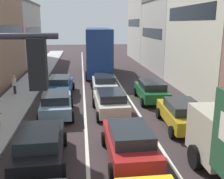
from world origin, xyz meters
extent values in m
cube|color=#B1B1B1|center=(-6.70, 20.00, 0.07)|extent=(2.60, 64.00, 0.14)
cube|color=silver|center=(-1.70, 20.00, 0.01)|extent=(0.16, 60.00, 0.01)
cube|color=silver|center=(1.70, 20.00, 0.01)|extent=(0.16, 60.00, 0.01)
cube|color=black|center=(-8.48, 22.00, 4.90)|extent=(0.02, 11.73, 1.10)
cube|color=#B2ADA3|center=(-12.00, 36.67, 4.13)|extent=(7.00, 14.57, 8.25)
cube|color=black|center=(-8.48, 36.67, 4.54)|extent=(0.02, 11.73, 1.10)
cube|color=#66605B|center=(-12.00, 36.67, 8.40)|extent=(7.20, 14.57, 0.30)
cube|color=#B2ADA3|center=(9.90, 38.50, 5.15)|extent=(7.00, 10.90, 10.29)
cube|color=black|center=(6.38, 38.50, 5.66)|extent=(0.02, 8.80, 1.10)
cube|color=#B2ADA3|center=(9.90, 27.50, 4.08)|extent=(7.00, 10.90, 8.16)
cube|color=black|center=(6.38, 27.50, 4.49)|extent=(0.02, 8.80, 1.10)
cube|color=black|center=(6.39, 16.50, 6.37)|extent=(0.02, 8.80, 1.10)
cube|color=black|center=(-2.55, 0.35, 4.95)|extent=(0.28, 0.28, 0.84)
sphere|color=red|center=(-2.55, 0.50, 5.21)|extent=(0.18, 0.18, 0.18)
sphere|color=#F2A519|center=(-2.55, 0.50, 4.95)|extent=(0.18, 0.18, 0.18)
sphere|color=green|center=(-2.55, 0.50, 4.69)|extent=(0.18, 0.18, 0.18)
cube|color=black|center=(3.73, 6.22, 1.81)|extent=(2.02, 0.05, 0.70)
cylinder|color=black|center=(2.52, 5.10, 0.48)|extent=(0.31, 0.96, 0.96)
cube|color=#A51E1E|center=(0.05, 6.14, 0.67)|extent=(1.86, 4.33, 0.70)
cube|color=#1E2328|center=(0.06, 5.94, 1.23)|extent=(1.62, 2.43, 0.52)
cylinder|color=black|center=(-0.89, 7.59, 0.32)|extent=(0.23, 0.64, 0.64)
cylinder|color=black|center=(0.95, 7.61, 0.32)|extent=(0.23, 0.64, 0.64)
cylinder|color=black|center=(-0.84, 4.66, 0.32)|extent=(0.23, 0.64, 0.64)
cylinder|color=black|center=(0.99, 4.69, 0.32)|extent=(0.23, 0.64, 0.64)
cube|color=black|center=(-3.60, 6.24, 0.67)|extent=(1.96, 4.36, 0.70)
cube|color=#1E2328|center=(-3.59, 6.04, 1.23)|extent=(1.67, 2.47, 0.52)
cylinder|color=black|center=(-4.57, 7.67, 0.32)|extent=(0.24, 0.65, 0.64)
cylinder|color=black|center=(-2.73, 7.74, 0.32)|extent=(0.24, 0.65, 0.64)
cylinder|color=black|center=(-4.46, 4.75, 0.32)|extent=(0.24, 0.65, 0.64)
cylinder|color=black|center=(-2.62, 4.82, 0.32)|extent=(0.24, 0.65, 0.64)
cube|color=beige|center=(-0.09, 12.15, 0.67)|extent=(1.95, 4.36, 0.70)
cube|color=#1E2328|center=(-0.08, 11.95, 1.23)|extent=(1.67, 2.46, 0.52)
cylinder|color=black|center=(-1.06, 13.58, 0.32)|extent=(0.24, 0.65, 0.64)
cylinder|color=black|center=(0.78, 13.65, 0.32)|extent=(0.24, 0.65, 0.64)
cylinder|color=black|center=(-0.96, 10.66, 0.32)|extent=(0.24, 0.65, 0.64)
cylinder|color=black|center=(0.88, 10.72, 0.32)|extent=(0.24, 0.65, 0.64)
cube|color=#759EB7|center=(-3.46, 12.16, 0.67)|extent=(2.01, 4.39, 0.70)
cube|color=#1E2328|center=(-3.45, 11.96, 1.23)|extent=(1.70, 2.48, 0.52)
cylinder|color=black|center=(-4.45, 13.58, 0.32)|extent=(0.25, 0.65, 0.64)
cylinder|color=black|center=(-2.61, 13.67, 0.32)|extent=(0.25, 0.65, 0.64)
cylinder|color=black|center=(-4.30, 10.66, 0.32)|extent=(0.25, 0.65, 0.64)
cylinder|color=black|center=(-2.46, 10.75, 0.32)|extent=(0.25, 0.65, 0.64)
cube|color=silver|center=(-0.03, 17.48, 0.67)|extent=(1.83, 4.31, 0.70)
cube|color=#1E2328|center=(-0.03, 17.28, 1.23)|extent=(1.60, 2.42, 0.52)
cylinder|color=black|center=(-0.94, 18.95, 0.32)|extent=(0.22, 0.64, 0.64)
cylinder|color=black|center=(0.90, 18.93, 0.32)|extent=(0.22, 0.64, 0.64)
cylinder|color=black|center=(-0.96, 16.02, 0.32)|extent=(0.22, 0.64, 0.64)
cylinder|color=black|center=(0.88, 16.01, 0.32)|extent=(0.22, 0.64, 0.64)
cube|color=#194C8C|center=(-3.60, 17.30, 0.67)|extent=(2.01, 4.38, 0.70)
cube|color=#1E2328|center=(-3.61, 17.10, 1.23)|extent=(1.70, 2.48, 0.52)
cylinder|color=black|center=(-4.44, 18.81, 0.32)|extent=(0.25, 0.65, 0.64)
cylinder|color=black|center=(-2.61, 18.71, 0.32)|extent=(0.25, 0.65, 0.64)
cylinder|color=black|center=(-4.59, 15.89, 0.32)|extent=(0.25, 0.65, 0.64)
cylinder|color=black|center=(-2.75, 15.79, 0.32)|extent=(0.25, 0.65, 0.64)
cube|color=#B29319|center=(3.55, 9.39, 0.67)|extent=(2.03, 4.39, 0.70)
cube|color=#1E2328|center=(3.54, 9.19, 1.23)|extent=(1.71, 2.49, 0.52)
cylinder|color=black|center=(2.71, 10.90, 0.32)|extent=(0.25, 0.65, 0.64)
cylinder|color=black|center=(4.55, 10.81, 0.32)|extent=(0.25, 0.65, 0.64)
cylinder|color=black|center=(2.56, 7.98, 0.32)|extent=(0.25, 0.65, 0.64)
cylinder|color=black|center=(4.40, 7.89, 0.32)|extent=(0.25, 0.65, 0.64)
cube|color=#19592D|center=(3.22, 14.69, 0.67)|extent=(1.91, 4.34, 0.70)
cube|color=#1E2328|center=(3.22, 14.49, 1.23)|extent=(1.64, 2.45, 0.52)
cylinder|color=black|center=(2.34, 16.18, 0.32)|extent=(0.24, 0.65, 0.64)
cylinder|color=black|center=(4.18, 16.13, 0.32)|extent=(0.24, 0.65, 0.64)
cylinder|color=black|center=(2.27, 13.26, 0.32)|extent=(0.24, 0.65, 0.64)
cylinder|color=black|center=(4.11, 13.21, 0.32)|extent=(0.24, 0.65, 0.64)
cube|color=navy|center=(0.03, 25.49, 1.70)|extent=(2.86, 10.58, 2.40)
cube|color=black|center=(0.03, 25.49, 2.06)|extent=(2.87, 9.95, 0.70)
cube|color=navy|center=(0.03, 25.49, 3.98)|extent=(2.86, 10.58, 2.16)
cube|color=black|center=(0.03, 25.49, 4.22)|extent=(2.87, 9.95, 0.64)
cylinder|color=black|center=(-1.09, 29.31, 0.50)|extent=(0.33, 1.01, 1.00)
cylinder|color=black|center=(1.41, 29.22, 0.50)|extent=(0.33, 1.01, 1.00)
cylinder|color=black|center=(-1.33, 22.38, 0.50)|extent=(0.33, 1.01, 1.00)
cylinder|color=black|center=(1.17, 22.30, 0.50)|extent=(0.33, 1.01, 1.00)
cylinder|color=#262D47|center=(-7.11, 17.27, 0.41)|extent=(0.16, 0.16, 0.82)
cylinder|color=#262D47|center=(-7.20, 17.42, 0.41)|extent=(0.16, 0.16, 0.82)
cylinder|color=silver|center=(-7.16, 17.35, 1.12)|extent=(0.34, 0.34, 0.60)
sphere|color=tan|center=(-7.16, 17.35, 1.54)|extent=(0.24, 0.24, 0.24)
cylinder|color=silver|center=(-7.05, 17.15, 1.15)|extent=(0.10, 0.10, 0.55)
cylinder|color=silver|center=(-7.27, 17.54, 1.15)|extent=(0.10, 0.10, 0.55)
camera|label=1|loc=(-1.84, -4.13, 5.60)|focal=43.22mm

